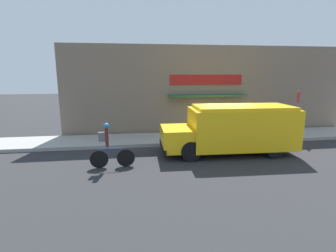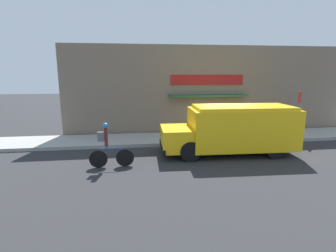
% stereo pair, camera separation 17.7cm
% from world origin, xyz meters
% --- Properties ---
extents(ground_plane, '(70.00, 70.00, 0.00)m').
position_xyz_m(ground_plane, '(0.00, 0.00, 0.00)').
color(ground_plane, '#2B2B2D').
extents(sidewalk, '(28.00, 2.46, 0.17)m').
position_xyz_m(sidewalk, '(0.00, 1.23, 0.09)').
color(sidewalk, '#999993').
rests_on(sidewalk, ground_plane).
extents(storefront, '(17.40, 0.96, 5.24)m').
position_xyz_m(storefront, '(-0.01, 2.67, 2.62)').
color(storefront, '#756656').
rests_on(storefront, ground_plane).
extents(school_bus, '(6.12, 2.72, 2.21)m').
position_xyz_m(school_bus, '(-0.13, -1.52, 1.17)').
color(school_bus, yellow).
rests_on(school_bus, ground_plane).
extents(cyclist, '(1.75, 0.21, 1.79)m').
position_xyz_m(cyclist, '(-5.65, -2.60, 0.84)').
color(cyclist, black).
rests_on(cyclist, ground_plane).
extents(stop_sign_post, '(0.45, 0.45, 2.54)m').
position_xyz_m(stop_sign_post, '(4.32, 0.49, 1.87)').
color(stop_sign_post, slate).
rests_on(stop_sign_post, sidewalk).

